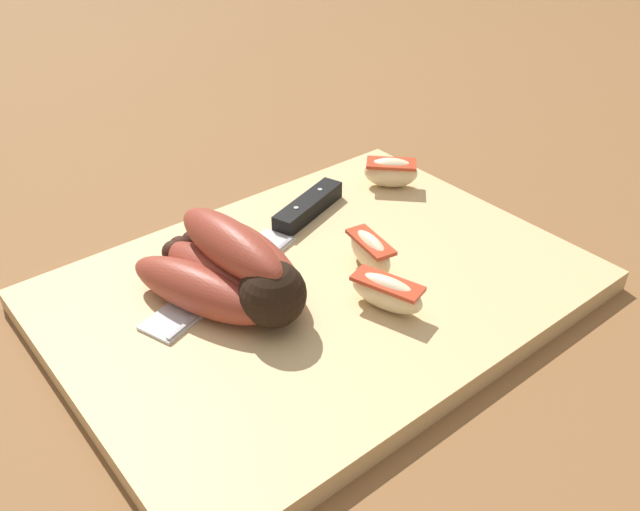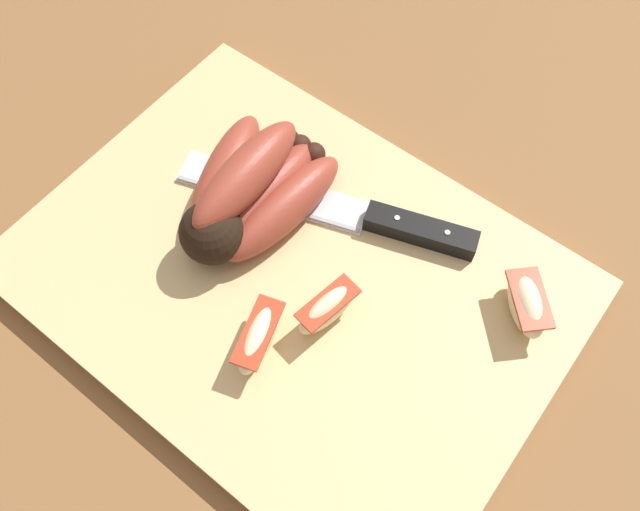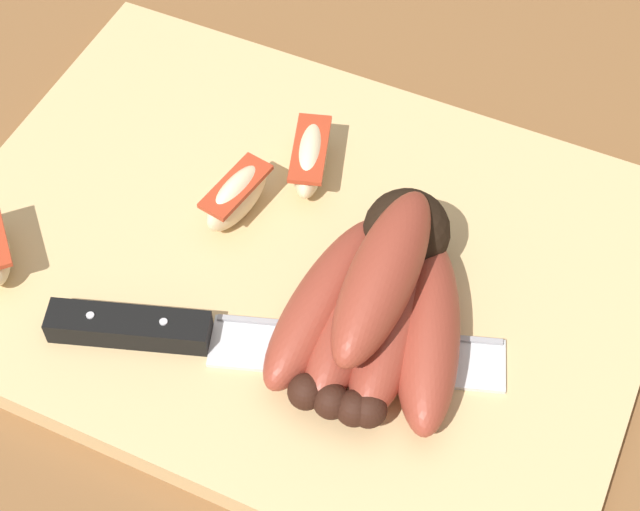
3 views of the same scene
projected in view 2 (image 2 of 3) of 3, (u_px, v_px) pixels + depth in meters
name	position (u px, v px, depth m)	size (l,w,h in m)	color
ground_plane	(276.00, 272.00, 0.59)	(6.00, 6.00, 0.00)	brown
cutting_board	(296.00, 275.00, 0.58)	(0.46, 0.34, 0.02)	tan
banana_bunch	(249.00, 192.00, 0.57)	(0.13, 0.16, 0.08)	black
chefs_knife	(368.00, 217.00, 0.59)	(0.27, 0.12, 0.02)	silver
apple_wedge_near	(328.00, 308.00, 0.53)	(0.03, 0.06, 0.04)	beige
apple_wedge_middle	(526.00, 304.00, 0.53)	(0.06, 0.06, 0.03)	beige
apple_wedge_far	(259.00, 336.00, 0.52)	(0.04, 0.07, 0.03)	beige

